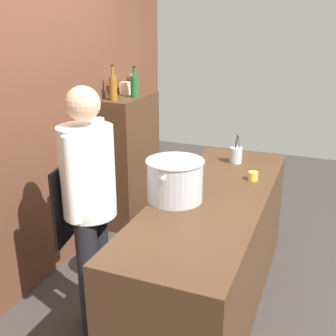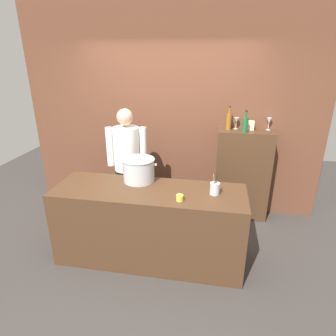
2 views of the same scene
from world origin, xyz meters
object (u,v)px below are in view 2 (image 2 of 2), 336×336
at_px(butter_jar, 180,198).
at_px(wine_bottle_amber, 229,121).
at_px(stockpot_large, 139,170).
at_px(wine_glass_tall, 236,121).
at_px(wine_glass_wide, 269,121).
at_px(spice_tin_cream, 251,125).
at_px(wine_bottle_green, 245,124).
at_px(utensil_crock, 215,188).
at_px(chef, 127,160).

xyz_separation_m(butter_jar, wine_bottle_amber, (0.48, 1.41, 0.50)).
height_order(stockpot_large, butter_jar, stockpot_large).
xyz_separation_m(wine_glass_tall, wine_glass_wide, (0.44, 0.01, 0.01)).
xyz_separation_m(butter_jar, spice_tin_cream, (0.78, 1.45, 0.45)).
relative_size(butter_jar, wine_glass_wide, 0.43).
bearing_deg(wine_bottle_green, stockpot_large, -144.24).
xyz_separation_m(wine_bottle_green, wine_glass_tall, (-0.11, 0.17, 0.01)).
bearing_deg(utensil_crock, chef, 150.34).
height_order(wine_glass_tall, spice_tin_cream, wine_glass_tall).
bearing_deg(wine_bottle_amber, wine_bottle_green, -27.94).
bearing_deg(butter_jar, utensil_crock, 31.44).
distance_m(utensil_crock, butter_jar, 0.41).
distance_m(butter_jar, wine_glass_tall, 1.66).
bearing_deg(butter_jar, wine_bottle_green, 62.06).
xyz_separation_m(chef, butter_jar, (0.84, -0.88, -0.03)).
distance_m(stockpot_large, wine_bottle_green, 1.57).
relative_size(chef, wine_glass_tall, 10.39).
bearing_deg(wine_glass_tall, utensil_crock, -100.63).
bearing_deg(wine_bottle_green, chef, -164.81).
distance_m(utensil_crock, wine_bottle_amber, 1.30).
distance_m(stockpot_large, wine_glass_tall, 1.60).
bearing_deg(stockpot_large, spice_tin_cream, 38.01).
bearing_deg(stockpot_large, butter_jar, -37.17).
height_order(wine_bottle_green, wine_glass_tall, wine_bottle_green).
distance_m(butter_jar, wine_bottle_amber, 1.57).
xyz_separation_m(wine_bottle_green, wine_bottle_amber, (-0.21, 0.11, 0.01)).
bearing_deg(wine_bottle_green, wine_glass_wide, 29.21).
height_order(chef, wine_glass_wide, chef).
bearing_deg(utensil_crock, spice_tin_cream, 70.59).
relative_size(stockpot_large, butter_jar, 5.94).
xyz_separation_m(butter_jar, wine_glass_wide, (1.02, 1.48, 0.51)).
xyz_separation_m(wine_bottle_amber, spice_tin_cream, (0.30, 0.03, -0.05)).
relative_size(chef, butter_jar, 22.62).
bearing_deg(chef, stockpot_large, 110.94).
relative_size(stockpot_large, utensil_crock, 1.81).
xyz_separation_m(utensil_crock, wine_bottle_green, (0.34, 1.09, 0.46)).
height_order(utensil_crock, wine_bottle_amber, wine_bottle_amber).
xyz_separation_m(chef, wine_glass_tall, (1.42, 0.59, 0.47)).
bearing_deg(wine_bottle_green, wine_glass_tall, 121.82).
height_order(stockpot_large, wine_bottle_green, wine_bottle_green).
bearing_deg(chef, wine_bottle_amber, -169.11).
xyz_separation_m(utensil_crock, spice_tin_cream, (0.44, 1.23, 0.41)).
height_order(utensil_crock, butter_jar, utensil_crock).
relative_size(butter_jar, wine_bottle_green, 0.25).
bearing_deg(butter_jar, wine_glass_tall, 68.43).
bearing_deg(chef, wine_glass_wide, -173.09).
relative_size(wine_bottle_amber, spice_tin_cream, 2.53).
bearing_deg(butter_jar, wine_glass_wide, 55.50).
bearing_deg(wine_glass_tall, wine_glass_wide, 1.59).
xyz_separation_m(stockpot_large, butter_jar, (0.54, -0.41, -0.10)).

